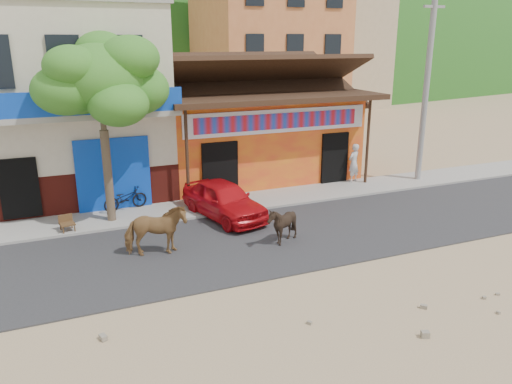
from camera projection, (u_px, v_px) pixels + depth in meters
ground at (320, 271)px, 13.16m from camera, size 120.00×120.00×0.00m
road at (279, 237)px, 15.36m from camera, size 60.00×5.00×0.04m
sidewalk at (239, 203)px, 18.44m from camera, size 60.00×2.00×0.12m
dance_club at (249, 135)px, 22.20m from camera, size 8.00×6.00×3.60m
cafe_building at (66, 104)px, 18.94m from camera, size 7.00×6.00×7.00m
apartment_front at (267, 37)px, 35.90m from camera, size 9.00×9.00×12.00m
apartment_rear at (331, 49)px, 44.80m from camera, size 8.00×8.00×10.00m
tree at (104, 130)px, 15.68m from camera, size 3.00×3.00×6.00m
utility_pole at (427, 84)px, 20.27m from camera, size 0.24×0.24×8.00m
cow_tan at (156, 231)px, 13.84m from camera, size 1.81×1.02×1.45m
cow_dark at (282, 225)px, 14.69m from camera, size 1.26×1.17×1.17m
red_car at (224, 200)px, 16.84m from camera, size 2.34×3.96×1.26m
scooter at (125, 198)px, 17.44m from camera, size 1.65×0.90×0.82m
pedestrian at (354, 163)px, 20.79m from camera, size 0.69×0.58×1.61m
cafe_chair_left at (66, 217)px, 15.47m from camera, size 0.50×0.50×0.92m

